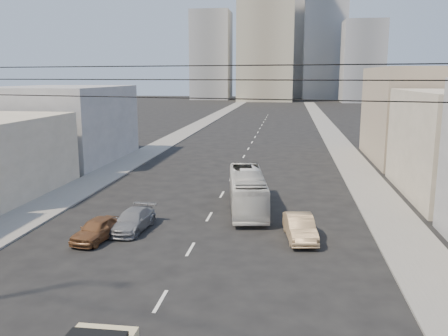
% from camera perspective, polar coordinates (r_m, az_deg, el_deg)
% --- Properties ---
extents(sidewalk_left, '(3.50, 180.00, 0.12)m').
position_cam_1_polar(sidewalk_left, '(81.77, -4.09, 4.63)').
color(sidewalk_left, slate).
rests_on(sidewalk_left, ground).
extents(sidewalk_right, '(3.50, 180.00, 0.12)m').
position_cam_1_polar(sidewalk_right, '(80.30, 12.60, 4.28)').
color(sidewalk_right, slate).
rests_on(sidewalk_right, ground).
extents(lane_dashes, '(0.15, 104.00, 0.01)m').
position_cam_1_polar(lane_dashes, '(63.37, 3.18, 2.74)').
color(lane_dashes, silver).
rests_on(lane_dashes, ground).
extents(city_bus, '(3.55, 9.75, 2.66)m').
position_cam_1_polar(city_bus, '(32.79, 2.83, -2.69)').
color(city_bus, silver).
rests_on(city_bus, ground).
extents(sedan_brown, '(2.12, 3.93, 1.27)m').
position_cam_1_polar(sedan_brown, '(27.71, -15.05, -7.14)').
color(sedan_brown, brown).
rests_on(sedan_brown, ground).
extents(sedan_tan, '(2.04, 4.37, 1.38)m').
position_cam_1_polar(sedan_tan, '(27.24, 9.12, -7.08)').
color(sedan_tan, tan).
rests_on(sedan_tan, ground).
extents(sedan_grey, '(2.08, 4.38, 1.23)m').
position_cam_1_polar(sedan_grey, '(28.96, -10.93, -6.20)').
color(sedan_grey, slate).
rests_on(sedan_grey, ground).
extents(overhead_wires, '(23.01, 5.02, 0.72)m').
position_cam_1_polar(overhead_wires, '(12.11, -17.04, 10.00)').
color(overhead_wires, black).
rests_on(overhead_wires, ground).
extents(bldg_right_far, '(12.00, 16.00, 10.00)m').
position_cam_1_polar(bldg_right_far, '(55.71, 23.50, 5.89)').
color(bldg_right_far, tan).
rests_on(bldg_right_far, ground).
extents(bldg_left_far, '(12.00, 16.00, 8.00)m').
position_cam_1_polar(bldg_left_far, '(54.60, -19.01, 5.06)').
color(bldg_left_far, gray).
rests_on(bldg_left_far, ground).
extents(high_rise_tower, '(20.00, 20.00, 60.00)m').
position_cam_1_polar(high_rise_tower, '(180.95, 5.14, 17.59)').
color(high_rise_tower, tan).
rests_on(high_rise_tower, ground).
extents(midrise_ne, '(16.00, 16.00, 40.00)m').
position_cam_1_polar(midrise_ne, '(195.25, 11.97, 13.96)').
color(midrise_ne, gray).
rests_on(midrise_ne, ground).
extents(midrise_nw, '(15.00, 15.00, 34.00)m').
position_cam_1_polar(midrise_nw, '(192.20, -1.52, 13.35)').
color(midrise_nw, gray).
rests_on(midrise_nw, ground).
extents(midrise_back, '(18.00, 18.00, 44.00)m').
position_cam_1_polar(midrise_back, '(209.91, 8.33, 14.41)').
color(midrise_back, gray).
rests_on(midrise_back, ground).
extents(midrise_east, '(14.00, 14.00, 28.00)m').
position_cam_1_polar(midrise_east, '(176.36, 16.33, 12.16)').
color(midrise_east, gray).
rests_on(midrise_east, ground).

